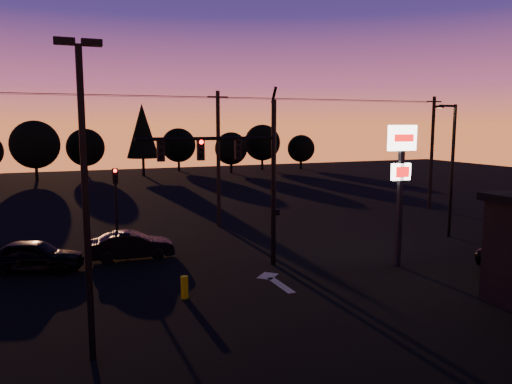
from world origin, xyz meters
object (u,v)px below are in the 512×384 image
secondary_signal (116,194)px  traffic_signal_mast (242,165)px  pylon_sign (401,165)px  car_left (34,256)px  streetlight (451,165)px  car_mid (132,245)px  bollard (184,287)px  parking_lot_light (85,181)px

secondary_signal → traffic_signal_mast: bearing=-56.8°
pylon_sign → car_left: pylon_sign is taller
streetlight → car_mid: 19.14m
traffic_signal_mast → car_left: traffic_signal_mast is taller
streetlight → bollard: streetlight is taller
secondary_signal → car_left: 6.42m
car_mid → streetlight: bearing=-92.5°
traffic_signal_mast → car_left: 10.60m
pylon_sign → traffic_signal_mast: bearing=160.6°
car_left → traffic_signal_mast: bearing=-90.0°
traffic_signal_mast → parking_lot_light: 10.19m
streetlight → car_left: bearing=175.8°
traffic_signal_mast → car_mid: traffic_signal_mast is taller
streetlight → car_mid: (-18.64, 2.26, -3.73)m
streetlight → car_left: size_ratio=1.82×
traffic_signal_mast → parking_lot_light: (-7.40, -6.99, 0.33)m
traffic_signal_mast → bollard: (-3.61, -2.98, -4.49)m
pylon_sign → secondary_signal: bearing=140.2°
streetlight → bollard: 18.61m
traffic_signal_mast → streetlight: traffic_signal_mast is taller
pylon_sign → streetlight: 8.00m
traffic_signal_mast → streetlight: (14.01, 1.51, -0.52)m
traffic_signal_mast → secondary_signal: (-4.90, 7.49, -2.07)m
bollard → car_left: 8.34m
pylon_sign → car_left: bearing=160.7°
pylon_sign → car_mid: bearing=151.9°
pylon_sign → bollard: bearing=-177.4°
traffic_signal_mast → secondary_signal: size_ratio=1.97×
car_left → streetlight: bearing=-74.9°
pylon_sign → car_left: (-16.29, 5.71, -4.16)m
secondary_signal → bollard: 10.83m
traffic_signal_mast → car_mid: (-4.63, 3.77, -4.24)m
bollard → car_mid: size_ratio=0.21×
pylon_sign → bollard: pylon_sign is taller
streetlight → bollard: size_ratio=8.94×
car_left → car_mid: car_left is taller
pylon_sign → car_mid: (-11.73, 6.26, -4.22)m
pylon_sign → streetlight: streetlight is taller
pylon_sign → streetlight: (6.91, 4.00, -0.49)m
car_mid → bollard: bearing=-167.0°
pylon_sign → parking_lot_light: bearing=-162.8°
traffic_signal_mast → pylon_sign: traffic_signal_mast is taller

